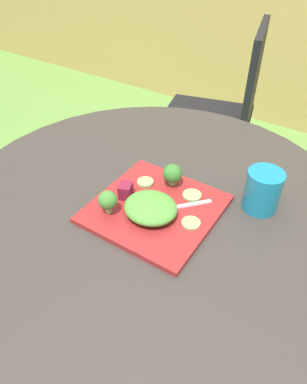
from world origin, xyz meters
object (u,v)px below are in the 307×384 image
at_px(salad_plate, 155,209).
at_px(drinking_glass, 262,192).
at_px(fork, 175,207).
at_px(patio_chair, 225,106).

height_order(salad_plate, drinking_glass, drinking_glass).
height_order(salad_plate, fork, fork).
distance_m(patio_chair, salad_plate, 1.04).
bearing_deg(drinking_glass, patio_chair, 117.75).
relative_size(patio_chair, fork, 7.17).
distance_m(salad_plate, drinking_glass, 0.26).
distance_m(salad_plate, fork, 0.05).
bearing_deg(patio_chair, drinking_glass, -62.25).
relative_size(patio_chair, salad_plate, 3.08).
height_order(patio_chair, drinking_glass, patio_chair).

